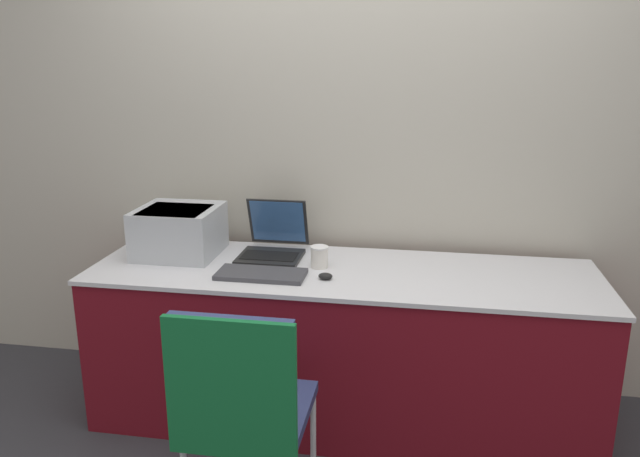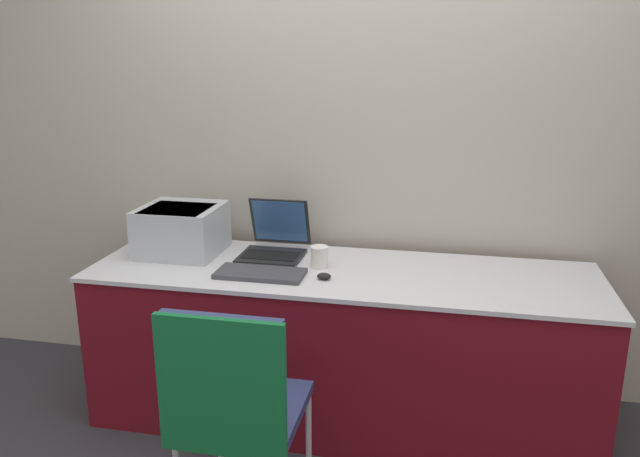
# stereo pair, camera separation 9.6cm
# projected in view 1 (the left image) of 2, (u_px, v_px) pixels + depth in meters

# --- Properties ---
(ground_plane) EXTENTS (14.00, 14.00, 0.00)m
(ground_plane) POSITION_uv_depth(u_px,v_px,m) (330.00, 457.00, 2.70)
(ground_plane) COLOR #333338
(wall_back) EXTENTS (8.00, 0.05, 2.60)m
(wall_back) POSITION_uv_depth(u_px,v_px,m) (355.00, 134.00, 3.08)
(wall_back) COLOR #B7B2A3
(wall_back) RESTS_ON ground_plane
(table) EXTENTS (2.29, 0.69, 0.74)m
(table) POSITION_uv_depth(u_px,v_px,m) (342.00, 345.00, 2.91)
(table) COLOR maroon
(table) RESTS_ON ground_plane
(printer) EXTENTS (0.38, 0.36, 0.23)m
(printer) POSITION_uv_depth(u_px,v_px,m) (179.00, 229.00, 3.00)
(printer) COLOR #B2B7BC
(printer) RESTS_ON table
(laptop_left) EXTENTS (0.30, 0.35, 0.26)m
(laptop_left) POSITION_uv_depth(u_px,v_px,m) (273.00, 244.00, 3.01)
(laptop_left) COLOR black
(laptop_left) RESTS_ON table
(external_keyboard) EXTENTS (0.39, 0.18, 0.02)m
(external_keyboard) POSITION_uv_depth(u_px,v_px,m) (261.00, 274.00, 2.73)
(external_keyboard) COLOR #3D3D42
(external_keyboard) RESTS_ON table
(coffee_cup) EXTENTS (0.08, 0.08, 0.10)m
(coffee_cup) POSITION_uv_depth(u_px,v_px,m) (319.00, 257.00, 2.83)
(coffee_cup) COLOR white
(coffee_cup) RESTS_ON table
(mouse) EXTENTS (0.06, 0.05, 0.03)m
(mouse) POSITION_uv_depth(u_px,v_px,m) (325.00, 276.00, 2.69)
(mouse) COLOR black
(mouse) RESTS_ON table
(chair) EXTENTS (0.44, 0.47, 0.89)m
(chair) POSITION_uv_depth(u_px,v_px,m) (241.00, 400.00, 2.13)
(chair) COLOR navy
(chair) RESTS_ON ground_plane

